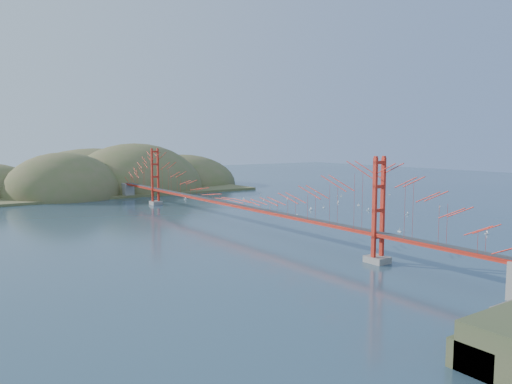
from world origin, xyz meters
TOP-DOWN VIEW (x-y plane):
  - ground at (0.00, 0.00)m, footprint 320.00×320.00m
  - bridge at (0.00, 0.18)m, footprint 2.20×94.40m
  - far_headlands at (2.21, 68.52)m, footprint 84.00×58.00m
  - sailboat_11 at (54.52, 14.57)m, footprint 0.52×0.53m
  - sailboat_0 at (16.84, -19.31)m, footprint 0.52×0.63m
  - sailboat_12 at (9.40, 35.13)m, footprint 0.64×0.56m
  - sailboat_8 at (28.32, 32.22)m, footprint 0.55×0.55m
  - sailboat_4 at (28.27, 21.60)m, footprint 0.48×0.55m
  - sailboat_17 at (46.66, 10.04)m, footprint 0.65×0.62m
  - sailboat_5 at (33.74, 4.98)m, footprint 0.53×0.60m
  - sailboat_1 at (29.53, -1.61)m, footprint 0.70×0.70m
  - sailboat_9 at (42.23, 18.68)m, footprint 0.53×0.55m
  - sailboat_16 at (13.96, 0.79)m, footprint 0.56×0.56m
  - sailboat_13 at (44.27, -6.75)m, footprint 0.53×0.53m
  - sailboat_15 at (41.61, 19.33)m, footprint 0.53×0.53m
  - sailboat_3 at (21.03, 5.24)m, footprint 0.62×0.50m
  - sailboat_7 at (19.98, 27.05)m, footprint 0.55×0.54m
  - sailboat_2 at (31.73, -8.89)m, footprint 0.56×0.56m
  - sailboat_6 at (25.76, -27.53)m, footprint 0.60×0.60m
  - sailboat_14 at (25.46, 6.43)m, footprint 0.61×0.61m
  - sailboat_extra_0 at (22.63, 22.97)m, footprint 0.60×0.61m
  - sailboat_extra_1 at (32.96, 10.14)m, footprint 0.52×0.44m

SIDE VIEW (x-z plane):
  - ground at x=0.00m, z-range 0.00..0.00m
  - far_headlands at x=2.21m, z-range -12.50..12.50m
  - sailboat_15 at x=41.61m, z-range -0.15..0.42m
  - sailboat_8 at x=28.32m, z-range -0.15..0.42m
  - sailboat_11 at x=54.52m, z-range -0.16..0.43m
  - sailboat_2 at x=31.73m, z-range -0.16..0.44m
  - sailboat_13 at x=44.27m, z-range -0.16..0.44m
  - sailboat_extra_1 at x=32.96m, z-range -0.16..0.44m
  - sailboat_7 at x=19.98m, z-range -0.17..0.45m
  - sailboat_9 at x=42.23m, z-range -0.17..0.45m
  - sailboat_16 at x=13.96m, z-range -0.17..0.46m
  - sailboat_4 at x=28.27m, z-range -0.17..0.46m
  - sailboat_6 at x=25.76m, z-range -0.18..0.47m
  - sailboat_14 at x=25.46m, z-range -0.19..0.48m
  - sailboat_5 at x=33.74m, z-range -0.19..0.49m
  - sailboat_extra_0 at x=22.63m, z-range -0.19..0.50m
  - sailboat_3 at x=21.03m, z-range -0.21..0.52m
  - sailboat_17 at x=46.66m, z-range -0.21..0.52m
  - sailboat_0 at x=16.84m, z-range -0.21..0.52m
  - sailboat_12 at x=9.40m, z-range -0.21..0.53m
  - sailboat_1 at x=29.53m, z-range -0.21..0.53m
  - bridge at x=0.00m, z-range 1.01..13.01m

